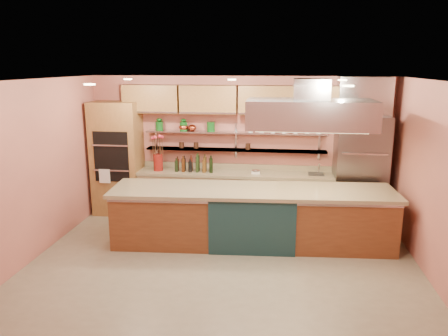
# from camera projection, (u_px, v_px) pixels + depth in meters

# --- Properties ---
(floor) EXTENTS (6.00, 5.00, 0.02)m
(floor) POSITION_uv_depth(u_px,v_px,m) (223.00, 265.00, 6.76)
(floor) COLOR gray
(floor) RESTS_ON ground
(ceiling) EXTENTS (6.00, 5.00, 0.02)m
(ceiling) POSITION_uv_depth(u_px,v_px,m) (223.00, 80.00, 6.11)
(ceiling) COLOR black
(ceiling) RESTS_ON wall_back
(wall_back) EXTENTS (6.00, 0.04, 2.80)m
(wall_back) POSITION_uv_depth(u_px,v_px,m) (239.00, 146.00, 8.84)
(wall_back) COLOR #BD6A59
(wall_back) RESTS_ON floor
(wall_front) EXTENTS (6.00, 0.04, 2.80)m
(wall_front) POSITION_uv_depth(u_px,v_px,m) (188.00, 245.00, 4.02)
(wall_front) COLOR #BD6A59
(wall_front) RESTS_ON floor
(wall_left) EXTENTS (0.04, 5.00, 2.80)m
(wall_left) POSITION_uv_depth(u_px,v_px,m) (32.00, 171.00, 6.80)
(wall_left) COLOR #BD6A59
(wall_left) RESTS_ON floor
(wall_right) EXTENTS (0.04, 5.00, 2.80)m
(wall_right) POSITION_uv_depth(u_px,v_px,m) (436.00, 184.00, 6.06)
(wall_right) COLOR #BD6A59
(wall_right) RESTS_ON floor
(oven_stack) EXTENTS (0.95, 0.64, 2.30)m
(oven_stack) POSITION_uv_depth(u_px,v_px,m) (117.00, 158.00, 8.89)
(oven_stack) COLOR olive
(oven_stack) RESTS_ON floor
(refrigerator) EXTENTS (0.95, 0.72, 2.10)m
(refrigerator) POSITION_uv_depth(u_px,v_px,m) (360.00, 171.00, 8.29)
(refrigerator) COLOR slate
(refrigerator) RESTS_ON floor
(back_counter) EXTENTS (3.84, 0.64, 0.93)m
(back_counter) POSITION_uv_depth(u_px,v_px,m) (234.00, 195.00, 8.77)
(back_counter) COLOR tan
(back_counter) RESTS_ON floor
(wall_shelf_lower) EXTENTS (3.60, 0.26, 0.03)m
(wall_shelf_lower) POSITION_uv_depth(u_px,v_px,m) (235.00, 150.00, 8.73)
(wall_shelf_lower) COLOR #A4A7AB
(wall_shelf_lower) RESTS_ON wall_back
(wall_shelf_upper) EXTENTS (3.60, 0.26, 0.03)m
(wall_shelf_upper) POSITION_uv_depth(u_px,v_px,m) (236.00, 133.00, 8.65)
(wall_shelf_upper) COLOR #A4A7AB
(wall_shelf_upper) RESTS_ON wall_back
(upper_cabinets) EXTENTS (4.60, 0.36, 0.55)m
(upper_cabinets) POSITION_uv_depth(u_px,v_px,m) (238.00, 100.00, 8.45)
(upper_cabinets) COLOR olive
(upper_cabinets) RESTS_ON wall_back
(range_hood) EXTENTS (2.00, 1.00, 0.45)m
(range_hood) POSITION_uv_depth(u_px,v_px,m) (310.00, 114.00, 6.93)
(range_hood) COLOR #A4A7AB
(range_hood) RESTS_ON ceiling
(ceiling_downlights) EXTENTS (4.00, 2.80, 0.02)m
(ceiling_downlights) POSITION_uv_depth(u_px,v_px,m) (224.00, 82.00, 6.31)
(ceiling_downlights) COLOR #FFE5A5
(ceiling_downlights) RESTS_ON ceiling
(island) EXTENTS (4.72, 1.29, 0.97)m
(island) POSITION_uv_depth(u_px,v_px,m) (252.00, 216.00, 7.45)
(island) COLOR brown
(island) RESTS_ON floor
(flower_vase) EXTENTS (0.24, 0.24, 0.33)m
(flower_vase) POSITION_uv_depth(u_px,v_px,m) (158.00, 162.00, 8.77)
(flower_vase) COLOR maroon
(flower_vase) RESTS_ON back_counter
(oil_bottle_cluster) EXTENTS (0.85, 0.40, 0.26)m
(oil_bottle_cluster) POSITION_uv_depth(u_px,v_px,m) (194.00, 165.00, 8.69)
(oil_bottle_cluster) COLOR black
(oil_bottle_cluster) RESTS_ON back_counter
(kitchen_scale) EXTENTS (0.19, 0.16, 0.09)m
(kitchen_scale) POSITION_uv_depth(u_px,v_px,m) (256.00, 171.00, 8.56)
(kitchen_scale) COLOR silver
(kitchen_scale) RESTS_ON back_counter
(bar_faucet) EXTENTS (0.03, 0.03, 0.23)m
(bar_faucet) POSITION_uv_depth(u_px,v_px,m) (319.00, 168.00, 8.49)
(bar_faucet) COLOR white
(bar_faucet) RESTS_ON back_counter
(copper_kettle) EXTENTS (0.18, 0.18, 0.13)m
(copper_kettle) POSITION_uv_depth(u_px,v_px,m) (192.00, 128.00, 8.74)
(copper_kettle) COLOR #B7462A
(copper_kettle) RESTS_ON wall_shelf_upper
(green_canister) EXTENTS (0.19, 0.19, 0.19)m
(green_canister) POSITION_uv_depth(u_px,v_px,m) (211.00, 127.00, 8.69)
(green_canister) COLOR #0F4814
(green_canister) RESTS_ON wall_shelf_upper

